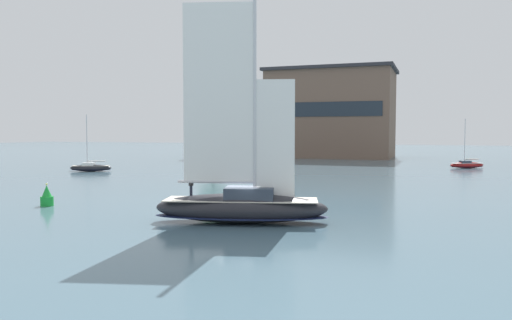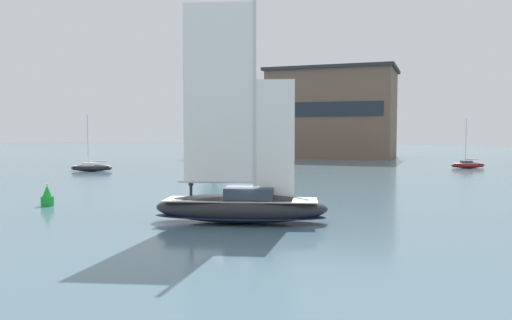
# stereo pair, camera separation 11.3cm
# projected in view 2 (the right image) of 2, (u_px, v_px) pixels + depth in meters

# --- Properties ---
(ground_plane) EXTENTS (400.00, 400.00, 0.00)m
(ground_plane) POSITION_uv_depth(u_px,v_px,m) (241.00, 223.00, 33.90)
(ground_plane) COLOR slate
(waterfront_building) EXTENTS (29.33, 19.05, 20.65)m
(waterfront_building) POSITION_uv_depth(u_px,v_px,m) (333.00, 113.00, 117.69)
(waterfront_building) COLOR brown
(waterfront_building) RESTS_ON ground
(tree_shore_left) EXTENTS (7.61, 7.61, 15.66)m
(tree_shore_left) POSITION_uv_depth(u_px,v_px,m) (214.00, 110.00, 115.48)
(tree_shore_left) COLOR brown
(tree_shore_left) RESTS_ON ground
(sailboat_main) EXTENTS (12.30, 6.31, 16.27)m
(sailboat_main) POSITION_uv_depth(u_px,v_px,m) (241.00, 204.00, 33.83)
(sailboat_main) COLOR #232328
(sailboat_main) RESTS_ON ground
(sailboat_moored_near_marina) EXTENTS (6.07, 4.26, 8.24)m
(sailboat_moored_near_marina) POSITION_uv_depth(u_px,v_px,m) (468.00, 165.00, 83.26)
(sailboat_moored_near_marina) COLOR maroon
(sailboat_moored_near_marina) RESTS_ON ground
(sailboat_moored_far_slip) EXTENTS (6.51, 4.12, 8.72)m
(sailboat_moored_far_slip) POSITION_uv_depth(u_px,v_px,m) (92.00, 167.00, 76.75)
(sailboat_moored_far_slip) COLOR #232328
(sailboat_moored_far_slip) RESTS_ON ground
(channel_buoy) EXTENTS (1.04, 1.04, 1.89)m
(channel_buoy) POSITION_uv_depth(u_px,v_px,m) (47.00, 197.00, 41.46)
(channel_buoy) COLOR green
(channel_buoy) RESTS_ON ground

